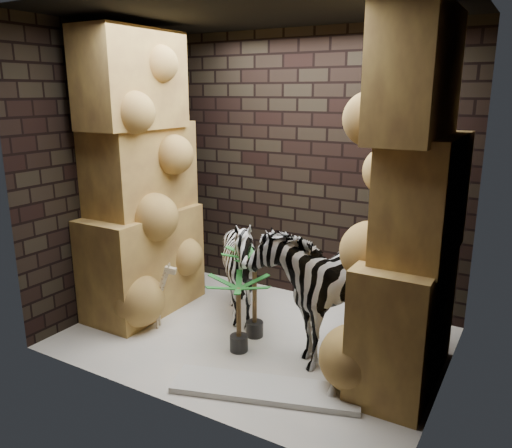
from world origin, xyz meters
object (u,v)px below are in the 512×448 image
Objects in this scene: zebra_right at (325,270)px; zebra_left at (241,273)px; surfboard at (265,389)px; palm_front at (255,293)px; palm_back at (239,315)px; giraffe_toy at (148,294)px.

zebra_right reaches higher than zebra_left.
zebra_right is 0.99× the size of surfboard.
zebra_right is 1.25× the size of zebra_left.
zebra_right is at bearing 16.43° from palm_front.
palm_back is at bearing -86.47° from palm_front.
surfboard is (-0.08, -0.97, -0.72)m from zebra_right.
palm_front is at bearing 93.53° from palm_back.
giraffe_toy is (-0.75, -0.57, -0.18)m from zebra_left.
palm_back is at bearing -20.61° from giraffe_toy.
zebra_right is at bearing -4.47° from giraffe_toy.
zebra_right is 0.95m from zebra_left.
zebra_left is at bearing 15.01° from giraffe_toy.
zebra_right reaches higher than giraffe_toy.
palm_front is (1.04, 0.36, 0.10)m from giraffe_toy.
palm_back is (-0.62, -0.51, -0.38)m from zebra_right.
giraffe_toy is at bearing -152.37° from zebra_right.
giraffe_toy is at bearing -135.79° from zebra_left.
zebra_right is 1.80m from giraffe_toy.
giraffe_toy is at bearing -160.85° from palm_front.
giraffe_toy is at bearing -178.02° from palm_back.
palm_front is (0.29, -0.22, -0.09)m from zebra_left.
surfboard is (0.54, -0.46, -0.34)m from palm_back.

